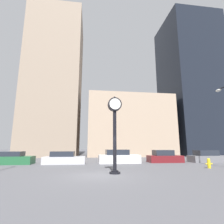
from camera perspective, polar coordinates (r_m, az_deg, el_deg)
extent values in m
plane|color=#515156|center=(11.96, -4.12, -19.94)|extent=(200.00, 200.00, 0.00)
cube|color=gray|center=(38.64, -17.92, 8.84)|extent=(10.14, 12.00, 29.35)
cube|color=tan|center=(36.92, 4.97, -4.91)|extent=(16.33, 12.00, 11.61)
cube|color=black|center=(44.98, 24.16, 8.08)|extent=(11.29, 12.00, 31.77)
cylinder|color=black|center=(12.61, 0.93, -19.23)|extent=(0.75, 0.75, 0.12)
cylinder|color=black|center=(12.60, 0.93, -18.73)|extent=(0.50, 0.50, 0.10)
cylinder|color=black|center=(12.49, 0.89, -9.07)|extent=(0.25, 0.25, 4.13)
cylinder|color=black|center=(12.84, 0.86, 2.44)|extent=(1.00, 0.45, 1.00)
cylinder|color=white|center=(12.62, 1.02, 2.68)|extent=(0.82, 0.02, 0.82)
cylinder|color=white|center=(13.07, 0.70, 2.20)|extent=(0.82, 0.02, 0.82)
sphere|color=black|center=(12.99, 0.85, 4.83)|extent=(0.12, 0.12, 0.12)
cube|color=#236038|center=(21.48, -29.55, -13.54)|extent=(3.99, 1.85, 0.81)
cube|color=#232833|center=(21.52, -29.87, -11.76)|extent=(2.21, 1.60, 0.49)
cube|color=#BCBCC1|center=(19.89, -15.23, -14.95)|extent=(4.38, 1.90, 0.76)
cube|color=#232833|center=(19.88, -15.76, -13.03)|extent=(2.42, 1.65, 0.54)
cube|color=silver|center=(20.13, 2.34, -15.07)|extent=(4.57, 1.89, 0.90)
cube|color=#232833|center=(20.05, 1.67, -12.98)|extent=(2.53, 1.64, 0.57)
cube|color=maroon|center=(21.98, 16.87, -14.44)|extent=(3.94, 1.93, 0.78)
cube|color=#232833|center=(21.87, 16.28, -12.64)|extent=(2.18, 1.66, 0.62)
cube|color=slate|center=(24.21, 28.84, -13.24)|extent=(4.48, 1.83, 0.76)
cube|color=#232833|center=(24.05, 28.26, -11.67)|extent=(2.48, 1.57, 0.62)
cylinder|color=yellow|center=(17.63, 29.10, -14.69)|extent=(0.27, 0.27, 0.66)
sphere|color=yellow|center=(17.60, 28.98, -13.47)|extent=(0.26, 0.26, 0.26)
cylinder|color=yellow|center=(17.50, 28.48, -14.67)|extent=(0.18, 0.09, 0.09)
cylinder|color=yellow|center=(17.76, 29.68, -14.49)|extent=(0.18, 0.09, 0.09)
cylinder|color=black|center=(19.20, 32.50, 6.79)|extent=(0.11, 1.20, 0.11)
ellipsoid|color=silver|center=(19.60, 31.41, 6.03)|extent=(0.36, 0.60, 0.24)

